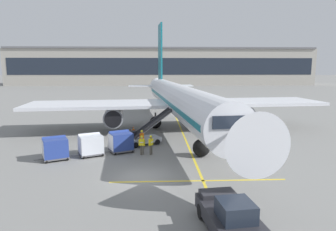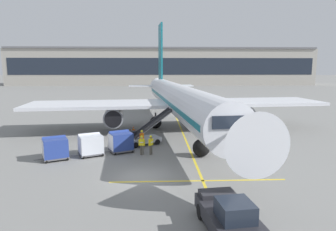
{
  "view_description": "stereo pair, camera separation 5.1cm",
  "coord_description": "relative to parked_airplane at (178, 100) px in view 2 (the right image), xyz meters",
  "views": [
    {
      "loc": [
        1.05,
        -19.83,
        7.56
      ],
      "look_at": [
        2.26,
        8.03,
        3.07
      ],
      "focal_mm": 31.69,
      "sensor_mm": 36.0,
      "label": 1
    },
    {
      "loc": [
        1.1,
        -19.83,
        7.56
      ],
      "look_at": [
        2.26,
        8.03,
        3.07
      ],
      "focal_mm": 31.69,
      "sensor_mm": 36.0,
      "label": 2
    }
  ],
  "objects": [
    {
      "name": "baggage_cart_second",
      "position": [
        -8.43,
        -11.0,
        -2.71
      ],
      "size": [
        2.8,
        2.3,
        1.91
      ],
      "color": "#515156",
      "rests_on": "ground"
    },
    {
      "name": "ground_crew_by_carts",
      "position": [
        -4.09,
        -8.73,
        -2.71
      ],
      "size": [
        0.41,
        0.49,
        1.74
      ],
      "color": "#514C42",
      "rests_on": "ground"
    },
    {
      "name": "safety_cone_engine_keepout",
      "position": [
        -5.45,
        -1.28,
        -3.38
      ],
      "size": [
        0.59,
        0.59,
        0.67
      ],
      "color": "black",
      "rests_on": "ground"
    },
    {
      "name": "baggage_cart_third",
      "position": [
        -11.12,
        -12.05,
        -2.71
      ],
      "size": [
        2.8,
        2.3,
        1.91
      ],
      "color": "#515156",
      "rests_on": "ground"
    },
    {
      "name": "parked_airplane",
      "position": [
        0.0,
        0.0,
        0.0
      ],
      "size": [
        36.34,
        45.62,
        15.36
      ],
      "color": "silver",
      "rests_on": "ground"
    },
    {
      "name": "belt_loader",
      "position": [
        -3.84,
        -7.36,
        -2.78
      ],
      "size": [
        5.04,
        3.55,
        3.5
      ],
      "color": "#A3A8B2",
      "rests_on": "ground"
    },
    {
      "name": "ground_crew_marshaller",
      "position": [
        -3.2,
        -10.96,
        -2.71
      ],
      "size": [
        0.42,
        0.47,
        1.74
      ],
      "color": "#514C42",
      "rests_on": "ground"
    },
    {
      "name": "apron_guidance_line_lead_in",
      "position": [
        0.41,
        -0.87,
        -3.71
      ],
      "size": [
        0.2,
        110.0,
        0.01
      ],
      "color": "yellow",
      "rests_on": "ground"
    },
    {
      "name": "pushback_tug",
      "position": [
        0.6,
        -23.63,
        -2.88
      ],
      "size": [
        2.61,
        4.62,
        1.83
      ],
      "color": "#232328",
      "rests_on": "ground"
    },
    {
      "name": "baggage_cart_lead",
      "position": [
        -5.94,
        -10.0,
        -2.71
      ],
      "size": [
        2.8,
        2.3,
        1.91
      ],
      "color": "#515156",
      "rests_on": "ground"
    },
    {
      "name": "ground_plane",
      "position": [
        -3.84,
        -16.42,
        -3.71
      ],
      "size": [
        600.0,
        600.0,
        0.0
      ],
      "primitive_type": "plane",
      "color": "slate"
    },
    {
      "name": "terminal_building",
      "position": [
        0.31,
        101.28,
        4.42
      ],
      "size": [
        133.87,
        20.46,
        16.36
      ],
      "color": "#A8A399",
      "rests_on": "ground"
    },
    {
      "name": "ground_crew_by_loader",
      "position": [
        -3.99,
        -10.99,
        -2.71
      ],
      "size": [
        0.57,
        0.3,
        1.74
      ],
      "color": "#514C42",
      "rests_on": "ground"
    },
    {
      "name": "apron_guidance_line_stop_bar",
      "position": [
        0.09,
        -17.26,
        -3.71
      ],
      "size": [
        12.0,
        0.2,
        0.01
      ],
      "color": "yellow",
      "rests_on": "ground"
    }
  ]
}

